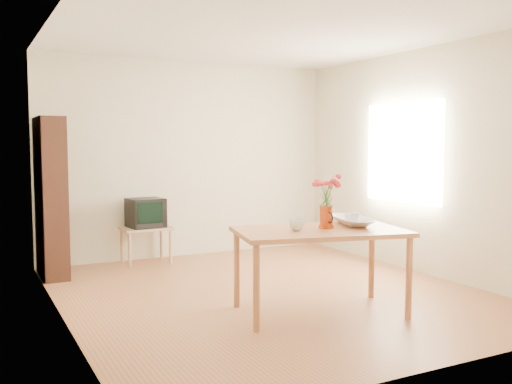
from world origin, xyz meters
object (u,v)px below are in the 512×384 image
pitcher (326,218)px  bowl (352,202)px  table (320,238)px  mug (297,225)px  television (145,212)px

pitcher → bowl: 0.37m
table → mug: 0.26m
mug → television: bearing=-110.9°
mug → bowl: 0.67m
pitcher → mug: bearing=-173.9°
pitcher → television: 2.90m
table → bowl: size_ratio=3.64×
pitcher → television: size_ratio=0.47×
table → television: (-0.76, 2.80, -0.03)m
table → television: bearing=118.0°
table → bowl: bowl is taller
table → bowl: (0.43, 0.11, 0.29)m
pitcher → bowl: bearing=19.4°
pitcher → television: bearing=113.6°
television → mug: bearing=-84.5°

